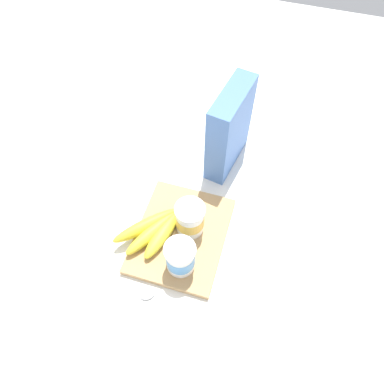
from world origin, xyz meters
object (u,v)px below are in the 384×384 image
at_px(cereal_box, 229,129).
at_px(banana_bunch, 154,230).
at_px(yogurt_cup_front, 190,219).
at_px(cutting_board, 181,235).
at_px(yogurt_cup_back, 180,257).
at_px(spoon, 137,299).

relative_size(cereal_box, banana_bunch, 1.45).
xyz_separation_m(cereal_box, banana_bunch, (0.31, -0.12, -0.09)).
xyz_separation_m(yogurt_cup_front, banana_bunch, (0.04, -0.09, -0.03)).
relative_size(cutting_board, banana_bunch, 1.59).
bearing_deg(yogurt_cup_back, spoon, -35.38).
height_order(yogurt_cup_back, banana_bunch, yogurt_cup_back).
xyz_separation_m(cutting_board, yogurt_cup_front, (-0.02, 0.02, 0.06)).
height_order(cereal_box, banana_bunch, cereal_box).
height_order(cutting_board, banana_bunch, banana_bunch).
bearing_deg(spoon, cutting_board, 165.20).
bearing_deg(cutting_board, spoon, -14.80).
xyz_separation_m(cereal_box, spoon, (0.48, -0.10, -0.12)).
distance_m(cutting_board, yogurt_cup_front, 0.06).
distance_m(cereal_box, yogurt_cup_back, 0.38).
height_order(cutting_board, cereal_box, cereal_box).
bearing_deg(cereal_box, yogurt_cup_back, -173.57).
relative_size(cereal_box, yogurt_cup_front, 2.66).
bearing_deg(banana_bunch, yogurt_cup_back, 55.33).
bearing_deg(yogurt_cup_front, banana_bunch, -64.15).
height_order(cereal_box, spoon, cereal_box).
xyz_separation_m(cutting_board, cereal_box, (-0.29, 0.05, 0.12)).
bearing_deg(spoon, banana_bunch, -174.19).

